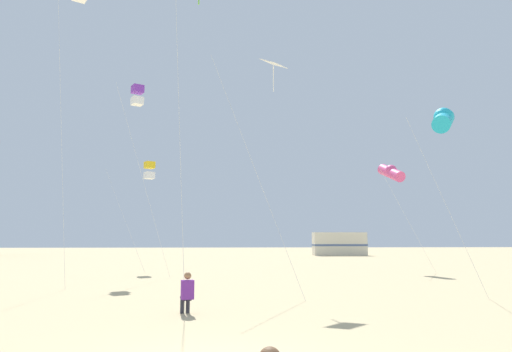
{
  "coord_description": "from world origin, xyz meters",
  "views": [
    {
      "loc": [
        0.31,
        -7.23,
        2.09
      ],
      "look_at": [
        1.52,
        11.73,
        4.62
      ],
      "focal_mm": 32.77,
      "sensor_mm": 36.0,
      "label": 1
    }
  ],
  "objects_px": {
    "kite_diamond_white": "(272,72)",
    "rv_van_cream": "(339,244)",
    "kite_tube_rainbow": "(391,172)",
    "kite_box_violet": "(137,96)",
    "kite_flyer_standing": "(187,292)",
    "kite_box_gold": "(149,170)",
    "kite_tube_cyan": "(443,120)"
  },
  "relations": [
    {
      "from": "kite_diamond_white",
      "to": "rv_van_cream",
      "type": "height_order",
      "value": "kite_diamond_white"
    },
    {
      "from": "kite_tube_rainbow",
      "to": "rv_van_cream",
      "type": "xyz_separation_m",
      "value": [
        3.19,
        27.65,
        -4.96
      ]
    },
    {
      "from": "kite_box_violet",
      "to": "kite_flyer_standing",
      "type": "bearing_deg",
      "value": -72.48
    },
    {
      "from": "kite_flyer_standing",
      "to": "kite_box_gold",
      "type": "relative_size",
      "value": 0.16
    },
    {
      "from": "kite_tube_cyan",
      "to": "rv_van_cream",
      "type": "relative_size",
      "value": 1.16
    },
    {
      "from": "rv_van_cream",
      "to": "kite_box_violet",
      "type": "bearing_deg",
      "value": -120.14
    },
    {
      "from": "kite_diamond_white",
      "to": "kite_box_gold",
      "type": "bearing_deg",
      "value": 118.65
    },
    {
      "from": "kite_box_gold",
      "to": "kite_diamond_white",
      "type": "distance_m",
      "value": 14.67
    },
    {
      "from": "kite_tube_rainbow",
      "to": "kite_diamond_white",
      "type": "height_order",
      "value": "kite_diamond_white"
    },
    {
      "from": "kite_box_gold",
      "to": "rv_van_cream",
      "type": "distance_m",
      "value": 32.69
    },
    {
      "from": "kite_flyer_standing",
      "to": "kite_diamond_white",
      "type": "bearing_deg",
      "value": -134.85
    },
    {
      "from": "rv_van_cream",
      "to": "kite_flyer_standing",
      "type": "bearing_deg",
      "value": -107.43
    },
    {
      "from": "kite_flyer_standing",
      "to": "kite_box_violet",
      "type": "xyz_separation_m",
      "value": [
        -4.06,
        12.85,
        9.55
      ]
    },
    {
      "from": "kite_box_gold",
      "to": "kite_box_violet",
      "type": "bearing_deg",
      "value": -89.99
    },
    {
      "from": "kite_flyer_standing",
      "to": "kite_tube_cyan",
      "type": "relative_size",
      "value": 0.15
    },
    {
      "from": "kite_tube_rainbow",
      "to": "kite_tube_cyan",
      "type": "distance_m",
      "value": 11.78
    },
    {
      "from": "kite_box_gold",
      "to": "kite_tube_cyan",
      "type": "height_order",
      "value": "kite_tube_cyan"
    },
    {
      "from": "kite_tube_rainbow",
      "to": "kite_diamond_white",
      "type": "distance_m",
      "value": 14.47
    },
    {
      "from": "kite_tube_cyan",
      "to": "rv_van_cream",
      "type": "distance_m",
      "value": 39.96
    },
    {
      "from": "kite_tube_rainbow",
      "to": "kite_box_violet",
      "type": "bearing_deg",
      "value": -168.3
    },
    {
      "from": "kite_box_violet",
      "to": "kite_diamond_white",
      "type": "bearing_deg",
      "value": -48.62
    },
    {
      "from": "kite_flyer_standing",
      "to": "kite_diamond_white",
      "type": "height_order",
      "value": "kite_diamond_white"
    },
    {
      "from": "kite_box_violet",
      "to": "kite_tube_rainbow",
      "type": "distance_m",
      "value": 16.59
    },
    {
      "from": "kite_flyer_standing",
      "to": "rv_van_cream",
      "type": "height_order",
      "value": "rv_van_cream"
    },
    {
      "from": "kite_diamond_white",
      "to": "kite_tube_cyan",
      "type": "bearing_deg",
      "value": -3.7
    },
    {
      "from": "kite_box_gold",
      "to": "kite_tube_rainbow",
      "type": "xyz_separation_m",
      "value": [
        15.81,
        -1.56,
        -0.2
      ]
    },
    {
      "from": "kite_box_violet",
      "to": "kite_diamond_white",
      "type": "relative_size",
      "value": 1.14
    },
    {
      "from": "kite_tube_cyan",
      "to": "kite_diamond_white",
      "type": "relative_size",
      "value": 0.8
    },
    {
      "from": "kite_box_gold",
      "to": "kite_tube_rainbow",
      "type": "bearing_deg",
      "value": -5.63
    },
    {
      "from": "kite_box_violet",
      "to": "kite_diamond_white",
      "type": "distance_m",
      "value": 10.59
    },
    {
      "from": "kite_tube_cyan",
      "to": "kite_diamond_white",
      "type": "xyz_separation_m",
      "value": [
        -6.9,
        0.45,
        2.02
      ]
    },
    {
      "from": "kite_box_violet",
      "to": "kite_tube_cyan",
      "type": "bearing_deg",
      "value": -31.04
    }
  ]
}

